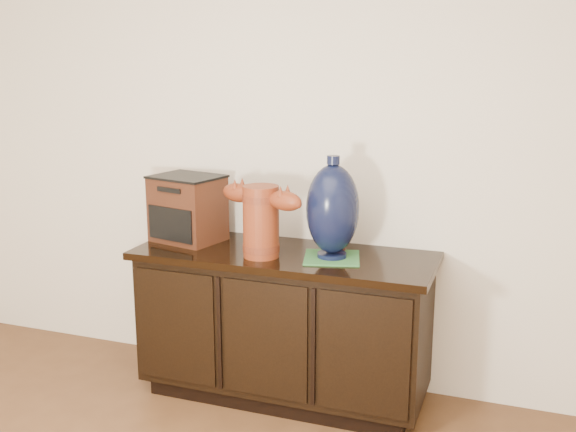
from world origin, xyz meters
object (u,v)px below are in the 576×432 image
at_px(sideboard, 284,323).
at_px(terracotta_vessel, 261,217).
at_px(spray_can, 339,233).
at_px(lamp_base, 333,210).
at_px(tv_radio, 188,208).

bearing_deg(sideboard, terracotta_vessel, -126.99).
height_order(terracotta_vessel, spray_can, terracotta_vessel).
xyz_separation_m(terracotta_vessel, lamp_base, (0.32, 0.08, 0.04)).
bearing_deg(tv_radio, spray_can, 17.96).
height_order(sideboard, tv_radio, tv_radio).
relative_size(sideboard, spray_can, 7.79).
relative_size(sideboard, lamp_base, 3.05).
height_order(sideboard, lamp_base, lamp_base).
xyz_separation_m(sideboard, tv_radio, (-0.54, 0.04, 0.54)).
distance_m(sideboard, lamp_base, 0.65).
distance_m(sideboard, spray_can, 0.53).
relative_size(tv_radio, lamp_base, 0.82).
height_order(tv_radio, spray_can, tv_radio).
relative_size(lamp_base, spray_can, 2.55).
relative_size(sideboard, terracotta_vessel, 3.06).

